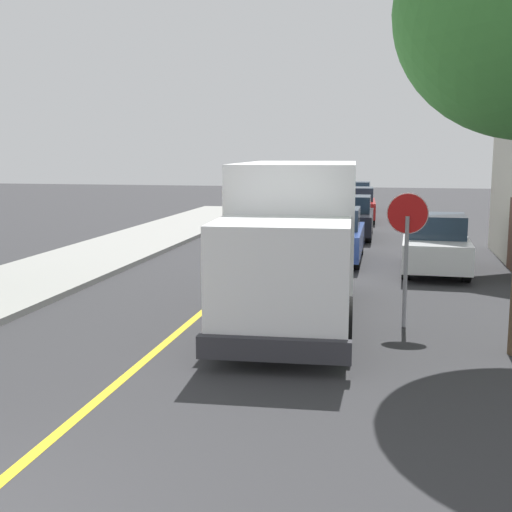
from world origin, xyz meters
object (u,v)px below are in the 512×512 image
parked_car_near (333,236)px  parked_car_mid (350,218)px  parked_car_far (356,205)px  stop_sign (407,234)px  parked_car_furthest (356,197)px  parked_van_across (435,245)px  box_truck (296,233)px

parked_car_near → parked_car_mid: size_ratio=1.00×
parked_car_far → stop_sign: size_ratio=1.69×
parked_car_furthest → stop_sign: size_ratio=1.67×
parked_van_across → stop_sign: stop_sign is taller
parked_car_furthest → parked_van_across: size_ratio=0.99×
box_truck → parked_car_far: box_truck is taller
parked_van_across → stop_sign: size_ratio=1.68×
parked_car_furthest → parked_car_near: bearing=-89.0°
parked_car_mid → parked_car_far: size_ratio=0.99×
parked_van_across → stop_sign: bearing=-98.5°
parked_car_mid → parked_van_across: (2.89, -7.26, 0.00)m
parked_car_near → parked_car_mid: same height
parked_car_mid → parked_car_furthest: same height
parked_car_near → parked_car_far: (0.06, 12.29, 0.00)m
box_truck → parked_van_across: box_truck is taller
parked_car_furthest → stop_sign: bearing=-84.8°
parked_car_far → parked_van_across: 13.98m
parked_car_mid → parked_car_far: 6.40m
parked_car_mid → parked_car_far: same height
parked_car_mid → parked_car_near: bearing=-91.4°
parked_car_far → stop_sign: bearing=-84.2°
box_truck → stop_sign: size_ratio=2.76×
parked_car_mid → parked_car_furthest: size_ratio=1.00×
parked_car_far → parked_car_near: bearing=-90.3°
box_truck → parked_car_far: size_ratio=1.63×
parked_van_across → stop_sign: 6.54m
parked_car_near → stop_sign: size_ratio=1.67×
parked_car_near → parked_car_furthest: (-0.31, 18.51, 0.00)m
parked_car_furthest → stop_sign: (2.40, -26.27, 1.06)m
stop_sign → box_truck: bearing=168.0°
box_truck → parked_car_far: (0.22, 19.57, -0.97)m
parked_car_near → stop_sign: 8.10m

